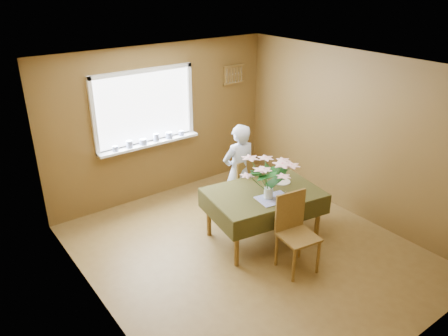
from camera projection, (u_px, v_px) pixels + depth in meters
floor at (248, 251)px, 5.98m from camera, size 4.50×4.50×0.00m
ceiling at (253, 68)px, 4.95m from camera, size 4.50×4.50×0.00m
wall_back at (162, 122)px, 7.11m from camera, size 4.00×0.00×4.00m
wall_front at (414, 253)px, 3.82m from camera, size 4.00×0.00×4.00m
wall_left at (97, 217)px, 4.38m from camera, size 0.00×4.50×4.50m
wall_right at (353, 135)px, 6.55m from camera, size 0.00×4.50×4.50m
window_assembly at (146, 121)px, 6.87m from camera, size 1.72×0.20×1.22m
spoon_rack at (234, 75)px, 7.63m from camera, size 0.44×0.05×0.33m
dining_table at (264, 197)px, 6.03m from camera, size 1.67×1.26×0.75m
chair_far at (240, 184)px, 6.72m from camera, size 0.48×0.48×0.93m
chair_near at (294, 229)px, 5.47m from camera, size 0.50×0.50×1.02m
seated_woman at (239, 172)px, 6.55m from camera, size 0.58×0.42×1.50m
flower_bouquet at (269, 175)px, 5.68m from camera, size 0.61×0.61×0.52m
side_plate at (282, 182)px, 6.26m from camera, size 0.32×0.32×0.01m
table_knife at (288, 195)px, 5.88m from camera, size 0.12×0.18×0.00m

